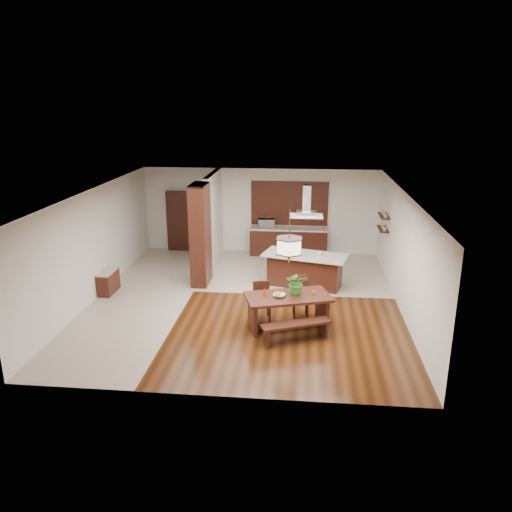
# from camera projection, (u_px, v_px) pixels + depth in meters

# --- Properties ---
(room_shell) EXTENTS (9.00, 9.04, 2.92)m
(room_shell) POSITION_uv_depth(u_px,v_px,m) (244.00, 225.00, 12.64)
(room_shell) COLOR #321809
(room_shell) RESTS_ON ground
(tile_hallway) EXTENTS (2.50, 9.00, 0.01)m
(tile_hallway) POSITION_uv_depth(u_px,v_px,m) (144.00, 296.00, 13.52)
(tile_hallway) COLOR beige
(tile_hallway) RESTS_ON ground
(tile_kitchen) EXTENTS (5.50, 4.00, 0.01)m
(tile_kitchen) POSITION_uv_depth(u_px,v_px,m) (294.00, 271.00, 15.52)
(tile_kitchen) COLOR beige
(tile_kitchen) RESTS_ON ground
(soffit_band) EXTENTS (8.00, 9.00, 0.02)m
(soffit_band) POSITION_uv_depth(u_px,v_px,m) (244.00, 193.00, 12.40)
(soffit_band) COLOR #391D0E
(soffit_band) RESTS_ON room_shell
(partition_pier) EXTENTS (0.45, 1.00, 2.90)m
(partition_pier) POSITION_uv_depth(u_px,v_px,m) (200.00, 235.00, 14.10)
(partition_pier) COLOR black
(partition_pier) RESTS_ON ground
(partition_stub) EXTENTS (0.18, 2.40, 2.90)m
(partition_stub) POSITION_uv_depth(u_px,v_px,m) (214.00, 218.00, 16.09)
(partition_stub) COLOR silver
(partition_stub) RESTS_ON ground
(hallway_console) EXTENTS (0.37, 0.88, 0.63)m
(hallway_console) POSITION_uv_depth(u_px,v_px,m) (108.00, 282.00, 13.72)
(hallway_console) COLOR black
(hallway_console) RESTS_ON ground
(hallway_doorway) EXTENTS (1.10, 0.20, 2.10)m
(hallway_doorway) POSITION_uv_depth(u_px,v_px,m) (183.00, 221.00, 17.38)
(hallway_doorway) COLOR black
(hallway_doorway) RESTS_ON ground
(rear_counter) EXTENTS (2.60, 0.62, 0.95)m
(rear_counter) POSITION_uv_depth(u_px,v_px,m) (289.00, 241.00, 17.01)
(rear_counter) COLOR black
(rear_counter) RESTS_ON ground
(kitchen_window) EXTENTS (2.60, 0.08, 1.50)m
(kitchen_window) POSITION_uv_depth(u_px,v_px,m) (290.00, 203.00, 16.88)
(kitchen_window) COLOR brown
(kitchen_window) RESTS_ON room_shell
(shelf_lower) EXTENTS (0.26, 0.90, 0.04)m
(shelf_lower) POSITION_uv_depth(u_px,v_px,m) (383.00, 229.00, 14.94)
(shelf_lower) COLOR black
(shelf_lower) RESTS_ON room_shell
(shelf_upper) EXTENTS (0.26, 0.90, 0.04)m
(shelf_upper) POSITION_uv_depth(u_px,v_px,m) (384.00, 216.00, 14.82)
(shelf_upper) COLOR black
(shelf_upper) RESTS_ON room_shell
(dining_table) EXTENTS (2.13, 1.50, 0.80)m
(dining_table) POSITION_uv_depth(u_px,v_px,m) (288.00, 304.00, 11.52)
(dining_table) COLOR black
(dining_table) RESTS_ON ground
(dining_bench) EXTENTS (1.57, 0.93, 0.44)m
(dining_bench) POSITION_uv_depth(u_px,v_px,m) (296.00, 332.00, 10.98)
(dining_bench) COLOR black
(dining_bench) RESTS_ON ground
(dining_chair_left) EXTENTS (0.49, 0.49, 0.92)m
(dining_chair_left) POSITION_uv_depth(u_px,v_px,m) (262.00, 301.00, 12.01)
(dining_chair_left) COLOR black
(dining_chair_left) RESTS_ON ground
(dining_chair_right) EXTENTS (0.43, 0.43, 0.89)m
(dining_chair_right) POSITION_uv_depth(u_px,v_px,m) (301.00, 299.00, 12.20)
(dining_chair_right) COLOR black
(dining_chair_right) RESTS_ON ground
(pendant_lantern) EXTENTS (0.64, 0.64, 1.31)m
(pendant_lantern) POSITION_uv_depth(u_px,v_px,m) (289.00, 235.00, 11.02)
(pendant_lantern) COLOR beige
(pendant_lantern) RESTS_ON room_shell
(foliage_plant) EXTENTS (0.51, 0.45, 0.56)m
(foliage_plant) POSITION_uv_depth(u_px,v_px,m) (297.00, 283.00, 11.47)
(foliage_plant) COLOR #327727
(foliage_plant) RESTS_ON dining_table
(fruit_bowl) EXTENTS (0.31, 0.31, 0.07)m
(fruit_bowl) POSITION_uv_depth(u_px,v_px,m) (279.00, 295.00, 11.38)
(fruit_bowl) COLOR beige
(fruit_bowl) RESTS_ON dining_table
(napkin_cone) EXTENTS (0.15, 0.15, 0.21)m
(napkin_cone) POSITION_uv_depth(u_px,v_px,m) (265.00, 292.00, 11.41)
(napkin_cone) COLOR #AC200C
(napkin_cone) RESTS_ON dining_table
(gold_ornament) EXTENTS (0.08, 0.08, 0.11)m
(gold_ornament) POSITION_uv_depth(u_px,v_px,m) (314.00, 293.00, 11.44)
(gold_ornament) COLOR gold
(gold_ornament) RESTS_ON dining_table
(kitchen_island) EXTENTS (2.50, 1.57, 0.96)m
(kitchen_island) POSITION_uv_depth(u_px,v_px,m) (305.00, 270.00, 14.16)
(kitchen_island) COLOR black
(kitchen_island) RESTS_ON ground
(range_hood) EXTENTS (0.90, 0.55, 0.87)m
(range_hood) POSITION_uv_depth(u_px,v_px,m) (307.00, 201.00, 13.57)
(range_hood) COLOR silver
(range_hood) RESTS_ON room_shell
(island_cup) EXTENTS (0.18, 0.18, 0.11)m
(island_cup) POSITION_uv_depth(u_px,v_px,m) (319.00, 253.00, 13.90)
(island_cup) COLOR white
(island_cup) RESTS_ON kitchen_island
(microwave) EXTENTS (0.60, 0.46, 0.30)m
(microwave) POSITION_uv_depth(u_px,v_px,m) (266.00, 223.00, 16.91)
(microwave) COLOR silver
(microwave) RESTS_ON rear_counter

